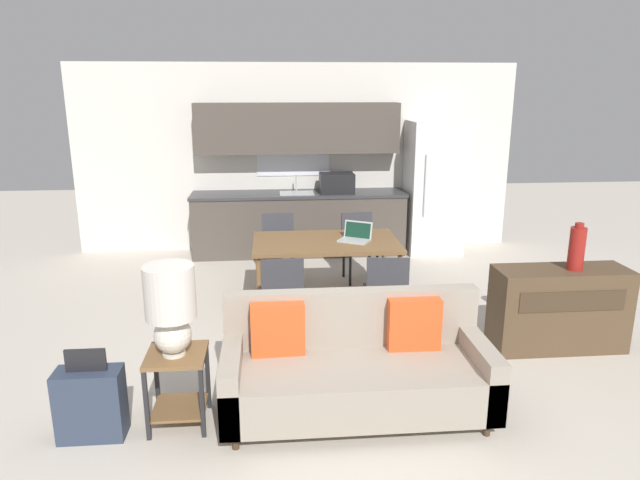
# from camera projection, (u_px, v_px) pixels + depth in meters

# --- Properties ---
(ground_plane) EXTENTS (20.00, 20.00, 0.00)m
(ground_plane) POSITION_uv_depth(u_px,v_px,m) (330.00, 415.00, 4.26)
(ground_plane) COLOR beige
(wall_back) EXTENTS (6.40, 0.07, 2.70)m
(wall_back) POSITION_uv_depth(u_px,v_px,m) (297.00, 158.00, 8.36)
(wall_back) COLOR silver
(wall_back) RESTS_ON ground_plane
(kitchen_counter) EXTENTS (3.06, 0.65, 2.15)m
(kitchen_counter) POSITION_uv_depth(u_px,v_px,m) (299.00, 196.00, 8.21)
(kitchen_counter) COLOR #4C443D
(kitchen_counter) RESTS_ON ground_plane
(refrigerator) EXTENTS (0.77, 0.72, 1.90)m
(refrigerator) POSITION_uv_depth(u_px,v_px,m) (434.00, 188.00, 8.25)
(refrigerator) COLOR white
(refrigerator) RESTS_ON ground_plane
(dining_table) EXTENTS (1.59, 0.96, 0.74)m
(dining_table) POSITION_uv_depth(u_px,v_px,m) (326.00, 246.00, 6.26)
(dining_table) COLOR brown
(dining_table) RESTS_ON ground_plane
(couch) EXTENTS (1.95, 0.80, 0.88)m
(couch) POSITION_uv_depth(u_px,v_px,m) (355.00, 368.00, 4.25)
(couch) COLOR #3D2D1E
(couch) RESTS_ON ground_plane
(side_table) EXTENTS (0.42, 0.42, 0.55)m
(side_table) POSITION_uv_depth(u_px,v_px,m) (178.00, 377.00, 4.07)
(side_table) COLOR brown
(side_table) RESTS_ON ground_plane
(table_lamp) EXTENTS (0.35, 0.35, 0.65)m
(table_lamp) POSITION_uv_depth(u_px,v_px,m) (171.00, 305.00, 3.91)
(table_lamp) COLOR silver
(table_lamp) RESTS_ON side_table
(credenza) EXTENTS (1.22, 0.43, 0.77)m
(credenza) POSITION_uv_depth(u_px,v_px,m) (559.00, 309.00, 5.27)
(credenza) COLOR brown
(credenza) RESTS_ON ground_plane
(vase) EXTENTS (0.14, 0.14, 0.43)m
(vase) POSITION_uv_depth(u_px,v_px,m) (577.00, 248.00, 5.10)
(vase) COLOR maroon
(vase) RESTS_ON credenza
(dining_chair_near_left) EXTENTS (0.44, 0.44, 0.83)m
(dining_chair_near_left) POSITION_uv_depth(u_px,v_px,m) (282.00, 291.00, 5.47)
(dining_chair_near_left) COLOR #38383D
(dining_chair_near_left) RESTS_ON ground_plane
(dining_chair_far_right) EXTENTS (0.46, 0.46, 0.83)m
(dining_chair_far_right) POSITION_uv_depth(u_px,v_px,m) (359.00, 243.00, 7.15)
(dining_chair_far_right) COLOR #38383D
(dining_chair_far_right) RESTS_ON ground_plane
(dining_chair_far_left) EXTENTS (0.43, 0.43, 0.83)m
(dining_chair_far_left) POSITION_uv_depth(u_px,v_px,m) (278.00, 244.00, 7.10)
(dining_chair_far_left) COLOR #38383D
(dining_chair_far_left) RESTS_ON ground_plane
(dining_chair_near_right) EXTENTS (0.47, 0.47, 0.83)m
(dining_chair_near_right) POSITION_uv_depth(u_px,v_px,m) (386.00, 290.00, 5.51)
(dining_chair_near_right) COLOR #38383D
(dining_chair_near_right) RESTS_ON ground_plane
(laptop) EXTENTS (0.40, 0.38, 0.20)m
(laptop) POSITION_uv_depth(u_px,v_px,m) (356.00, 236.00, 6.25)
(laptop) COLOR #B7BABC
(laptop) RESTS_ON dining_table
(suitcase) EXTENTS (0.45, 0.22, 0.67)m
(suitcase) POSITION_uv_depth(u_px,v_px,m) (91.00, 403.00, 3.94)
(suitcase) COLOR #2D384C
(suitcase) RESTS_ON ground_plane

